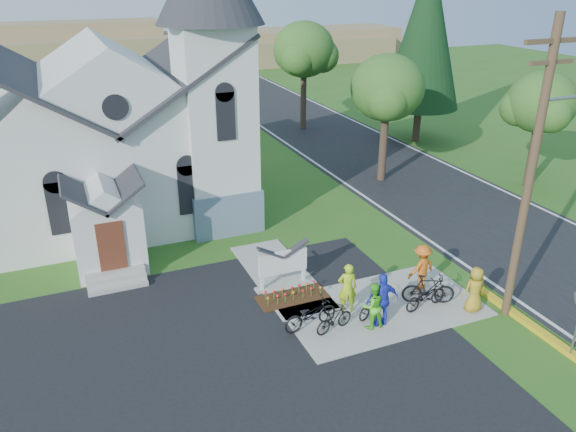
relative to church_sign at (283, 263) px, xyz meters
name	(u,v)px	position (x,y,z in m)	size (l,w,h in m)	color
ground	(351,324)	(1.20, -3.20, -1.03)	(120.00, 120.00, 0.00)	#30621C
parking_lot	(156,423)	(-5.80, -5.20, -1.02)	(20.00, 16.00, 0.02)	black
road	(376,161)	(11.20, 11.80, -1.02)	(8.00, 90.00, 0.02)	black
sidewalk	(382,307)	(2.70, -2.70, -1.00)	(7.00, 4.00, 0.05)	gray
church	(118,109)	(-4.28, 9.28, 4.22)	(12.35, 12.00, 13.00)	silver
church_sign	(283,263)	(0.00, 0.00, 0.00)	(2.20, 0.40, 1.70)	gray
flower_bed	(292,297)	(0.00, -0.90, -0.99)	(2.60, 1.10, 0.07)	#38210F
utility_pole	(533,167)	(6.56, -4.70, 4.38)	(3.45, 0.28, 10.00)	#4C3526
tree_road_near	(387,88)	(9.70, 8.80, 4.18)	(4.00, 4.00, 7.05)	#39281F
tree_road_mid	(304,50)	(10.20, 20.80, 4.75)	(4.40, 4.40, 7.80)	#39281F
tree_road_far	(542,103)	(16.70, 4.80, 3.61)	(3.60, 3.60, 6.30)	#39281F
conifer	(426,31)	(16.20, 14.80, 6.36)	(5.20, 5.20, 12.40)	#39281F
distant_hills	(149,51)	(4.56, 53.13, 1.15)	(61.00, 10.00, 5.60)	olive
cyclist_0	(347,288)	(1.41, -2.44, -0.05)	(0.68, 0.44, 1.85)	#ABD619
bike_0	(310,314)	(-0.19, -2.87, -0.46)	(0.68, 1.96, 1.03)	black
cyclist_1	(372,306)	(1.71, -3.63, -0.15)	(0.81, 0.63, 1.66)	#53D127
bike_1	(334,319)	(0.46, -3.34, -0.53)	(0.42, 1.48, 0.89)	black
cyclist_2	(382,300)	(2.08, -3.64, 0.00)	(1.14, 0.48, 1.95)	blue
bike_2	(374,304)	(2.17, -3.02, -0.54)	(0.57, 1.65, 0.87)	black
cyclist_3	(422,267)	(4.65, -2.20, -0.07)	(1.18, 0.68, 1.82)	#C95E16
bike_3	(428,289)	(4.33, -3.13, -0.41)	(0.53, 1.88, 1.13)	black
cyclist_4	(475,289)	(5.50, -4.15, -0.13)	(0.83, 0.54, 1.69)	#B08E21
bike_4	(425,296)	(4.06, -3.34, -0.51)	(0.62, 1.77, 0.93)	black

